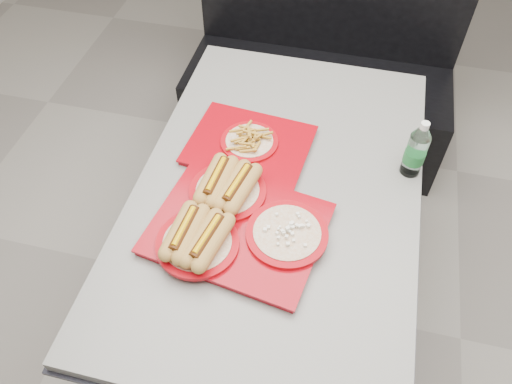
% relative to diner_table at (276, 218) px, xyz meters
% --- Properties ---
extents(ground, '(6.00, 6.00, 0.00)m').
position_rel_diner_table_xyz_m(ground, '(0.00, 0.00, -0.58)').
color(ground, gray).
rests_on(ground, ground).
extents(diner_table, '(0.92, 1.42, 0.75)m').
position_rel_diner_table_xyz_m(diner_table, '(0.00, 0.00, 0.00)').
color(diner_table, black).
rests_on(diner_table, ground).
extents(booth_bench, '(1.30, 0.57, 1.35)m').
position_rel_diner_table_xyz_m(booth_bench, '(0.00, 1.09, -0.18)').
color(booth_bench, black).
rests_on(booth_bench, ground).
extents(tray_near, '(0.55, 0.47, 0.11)m').
position_rel_diner_table_xyz_m(tray_near, '(-0.10, -0.19, 0.20)').
color(tray_near, '#99040E').
rests_on(tray_near, diner_table).
extents(tray_far, '(0.43, 0.35, 0.08)m').
position_rel_diner_table_xyz_m(tray_far, '(-0.13, 0.15, 0.19)').
color(tray_far, '#99040E').
rests_on(tray_far, diner_table).
extents(water_bottle, '(0.07, 0.07, 0.21)m').
position_rel_diner_table_xyz_m(water_bottle, '(0.41, 0.17, 0.26)').
color(water_bottle, silver).
rests_on(water_bottle, diner_table).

